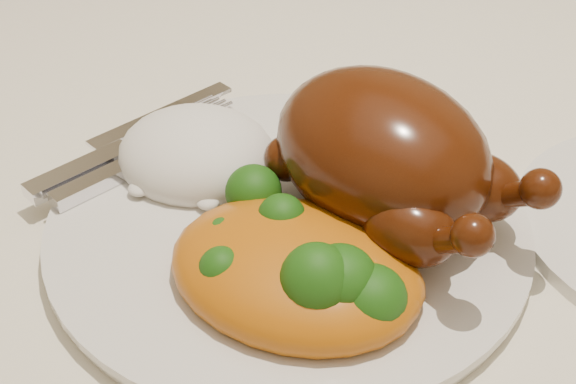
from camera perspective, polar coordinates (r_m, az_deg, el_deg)
The scene contains 7 objects.
dining_table at distance 0.61m, azimuth 11.46°, elevation -7.31°, with size 1.60×0.90×0.76m.
tablecloth at distance 0.56m, azimuth 12.37°, elevation -1.99°, with size 1.73×1.03×0.18m.
dinner_plate at distance 0.49m, azimuth 0.00°, elevation -2.43°, with size 0.29×0.29×0.01m, color silver.
roast_chicken at distance 0.47m, azimuth 6.98°, elevation 2.64°, with size 0.19×0.14×0.09m.
rice_mound at distance 0.52m, azimuth -6.49°, elevation 2.62°, with size 0.12×0.12×0.05m.
mac_and_cheese at distance 0.43m, azimuth 1.33°, elevation -5.52°, with size 0.15×0.12×0.06m.
cutlery at distance 0.54m, azimuth -11.87°, elevation 2.60°, with size 0.06×0.18×0.01m.
Camera 1 is at (0.12, -0.42, 1.09)m, focal length 50.00 mm.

